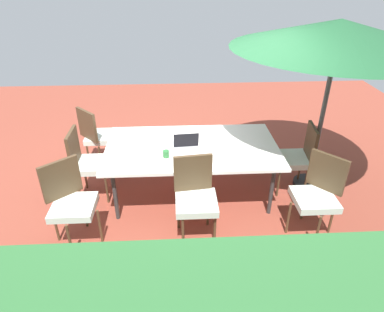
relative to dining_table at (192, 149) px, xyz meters
The scene contains 11 objects.
ground_plane 0.71m from the dining_table, ahead, with size 10.00×10.00×0.02m, color brown.
dining_table is the anchor object (origin of this frame).
patio_umbrella 2.20m from the dining_table, behind, with size 2.53×2.53×2.27m.
chair_northwest 1.62m from the dining_table, 148.81° to the left, with size 0.59×0.59×0.98m.
chair_east 1.39m from the dining_table, ahead, with size 0.46×0.46×0.98m.
chair_west 1.44m from the dining_table, behind, with size 0.48×0.47×0.98m.
chair_north 0.82m from the dining_table, 89.38° to the left, with size 0.47×0.48×0.98m.
chair_southeast 1.63m from the dining_table, 30.67° to the right, with size 0.59×0.59×0.98m.
chair_northeast 1.62m from the dining_table, 30.72° to the left, with size 0.58×0.59×0.98m.
laptop 0.12m from the dining_table, ahead, with size 0.34×0.27×0.21m.
cup 0.44m from the dining_table, 39.06° to the left, with size 0.08×0.08×0.09m, color #286B33.
Camera 1 is at (0.21, 3.90, 2.82)m, focal length 31.81 mm.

